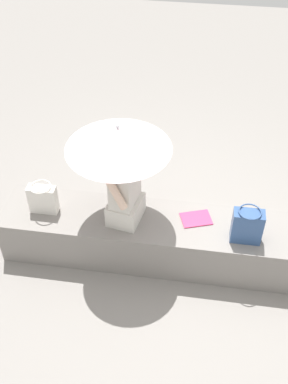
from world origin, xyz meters
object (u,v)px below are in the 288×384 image
(tote_bag_canvas, at_px, (247,226))
(magazine, at_px, (196,219))
(handbag_black, at_px, (43,199))
(parasol, at_px, (118,138))
(person_seated, at_px, (125,187))

(tote_bag_canvas, xyz_separation_m, magazine, (-0.45, 0.19, -0.17))
(tote_bag_canvas, relative_size, magazine, 1.26)
(handbag_black, relative_size, magazine, 1.11)
(parasol, bearing_deg, person_seated, -24.92)
(parasol, distance_m, tote_bag_canvas, 1.37)
(person_seated, height_order, handbag_black, person_seated)
(person_seated, xyz_separation_m, magazine, (0.66, 0.08, -0.38))
(parasol, height_order, handbag_black, parasol)
(person_seated, distance_m, handbag_black, 0.82)
(person_seated, relative_size, parasol, 0.87)
(handbag_black, height_order, magazine, handbag_black)
(magazine, bearing_deg, tote_bag_canvas, -41.69)
(handbag_black, xyz_separation_m, tote_bag_canvas, (1.90, -0.09, 0.02))
(handbag_black, xyz_separation_m, magazine, (1.45, 0.10, -0.15))
(tote_bag_canvas, bearing_deg, magazine, 157.41)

